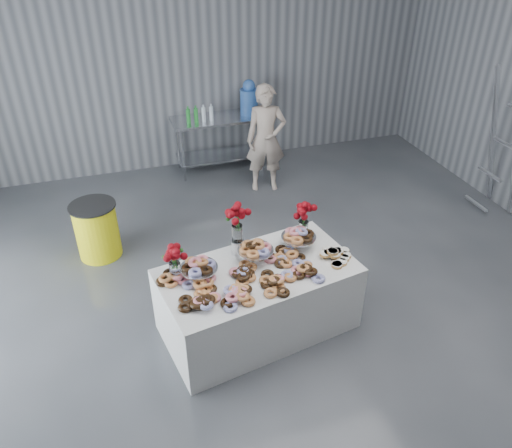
{
  "coord_description": "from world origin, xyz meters",
  "views": [
    {
      "loc": [
        -1.33,
        -3.25,
        3.75
      ],
      "look_at": [
        -0.02,
        0.86,
        0.96
      ],
      "focal_mm": 35.0,
      "sensor_mm": 36.0,
      "label": 1
    }
  ],
  "objects_px": {
    "prep_table": "(220,134)",
    "stepladder": "(505,143)",
    "water_jug": "(249,99)",
    "person": "(266,139)",
    "display_table": "(258,299)",
    "trash_barrel": "(97,230)"
  },
  "relations": [
    {
      "from": "water_jug",
      "to": "trash_barrel",
      "type": "height_order",
      "value": "water_jug"
    },
    {
      "from": "water_jug",
      "to": "trash_barrel",
      "type": "relative_size",
      "value": 0.77
    },
    {
      "from": "display_table",
      "to": "prep_table",
      "type": "height_order",
      "value": "prep_table"
    },
    {
      "from": "water_jug",
      "to": "display_table",
      "type": "bearing_deg",
      "value": -105.73
    },
    {
      "from": "prep_table",
      "to": "stepladder",
      "type": "bearing_deg",
      "value": -35.9
    },
    {
      "from": "display_table",
      "to": "stepladder",
      "type": "relative_size",
      "value": 0.93
    },
    {
      "from": "person",
      "to": "stepladder",
      "type": "bearing_deg",
      "value": -16.99
    },
    {
      "from": "trash_barrel",
      "to": "stepladder",
      "type": "xyz_separation_m",
      "value": [
        5.4,
        -0.55,
        0.66
      ]
    },
    {
      "from": "display_table",
      "to": "person",
      "type": "height_order",
      "value": "person"
    },
    {
      "from": "person",
      "to": "display_table",
      "type": "bearing_deg",
      "value": -97.9
    },
    {
      "from": "prep_table",
      "to": "water_jug",
      "type": "xyz_separation_m",
      "value": [
        0.5,
        -0.0,
        0.53
      ]
    },
    {
      "from": "trash_barrel",
      "to": "display_table",
      "type": "bearing_deg",
      "value": -50.69
    },
    {
      "from": "prep_table",
      "to": "stepladder",
      "type": "relative_size",
      "value": 0.73
    },
    {
      "from": "display_table",
      "to": "water_jug",
      "type": "distance_m",
      "value": 3.93
    },
    {
      "from": "person",
      "to": "water_jug",
      "type": "bearing_deg",
      "value": 102.42
    },
    {
      "from": "water_jug",
      "to": "person",
      "type": "bearing_deg",
      "value": -89.74
    },
    {
      "from": "trash_barrel",
      "to": "stepladder",
      "type": "distance_m",
      "value": 5.47
    },
    {
      "from": "prep_table",
      "to": "person",
      "type": "height_order",
      "value": "person"
    },
    {
      "from": "display_table",
      "to": "trash_barrel",
      "type": "distance_m",
      "value": 2.36
    },
    {
      "from": "water_jug",
      "to": "person",
      "type": "distance_m",
      "value": 0.91
    },
    {
      "from": "display_table",
      "to": "person",
      "type": "relative_size",
      "value": 1.17
    },
    {
      "from": "prep_table",
      "to": "trash_barrel",
      "type": "bearing_deg",
      "value": -137.31
    }
  ]
}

